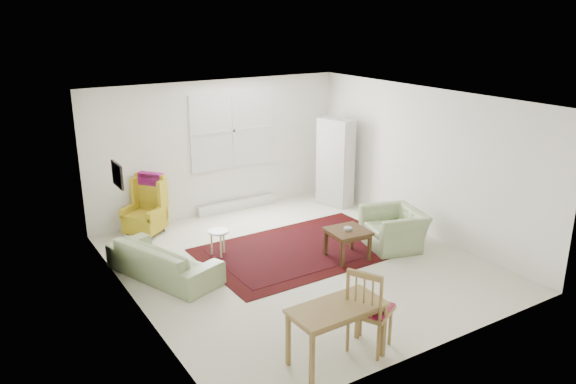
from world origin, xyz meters
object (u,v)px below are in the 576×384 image
coffee_table (347,244)px  armchair (394,225)px  cabinet (335,163)px  desk (337,334)px  wingback_chair (144,206)px  sofa (163,253)px  stool (219,243)px  desk_chair (370,307)px

coffee_table → armchair: bearing=-1.7°
coffee_table → cabinet: bearing=57.8°
coffee_table → desk: bearing=-130.3°
cabinet → wingback_chair: bearing=155.6°
wingback_chair → coffee_table: size_ratio=1.78×
sofa → stool: (0.97, 0.22, -0.15)m
wingback_chair → desk: size_ratio=0.98×
armchair → wingback_chair: (-3.26, 2.65, 0.15)m
coffee_table → desk: desk is taller
desk_chair → desk: bearing=62.4°
stool → armchair: bearing=-24.3°
sofa → cabinet: size_ratio=1.05×
stool → cabinet: cabinet is taller
sofa → wingback_chair: (0.29, 1.72, 0.16)m
coffee_table → desk_chair: (-1.30, -2.07, 0.28)m
wingback_chair → stool: (0.69, -1.49, -0.30)m
sofa → coffee_table: (2.63, -0.91, -0.12)m
sofa → wingback_chair: bearing=-30.0°
armchair → cabinet: cabinet is taller
sofa → wingback_chair: 1.75m
coffee_table → stool: (-1.65, 1.13, -0.02)m
armchair → stool: (-2.57, 1.16, -0.16)m
armchair → stool: armchair is taller
desk → coffee_table: bearing=49.7°
cabinet → stool: bearing=-178.5°
wingback_chair → sofa: bearing=-48.3°
cabinet → desk_chair: cabinet is taller
armchair → cabinet: size_ratio=0.56×
wingback_chair → cabinet: cabinet is taller
cabinet → sofa: bearing=-180.0°
coffee_table → desk: size_ratio=0.55×
sofa → stool: bearing=-97.5°
armchair → wingback_chair: size_ratio=0.92×
stool → desk: bearing=-91.9°
desk → armchair: bearing=37.4°
armchair → desk_chair: bearing=-32.7°
desk_chair → wingback_chair: bearing=-15.1°
coffee_table → cabinet: (1.38, 2.19, 0.62)m
armchair → desk_chair: (-2.22, -2.05, 0.14)m
sofa → desk_chair: desk_chair is taller
desk → wingback_chair: bearing=97.0°
coffee_table → stool: bearing=145.6°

